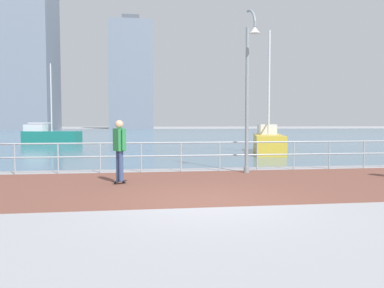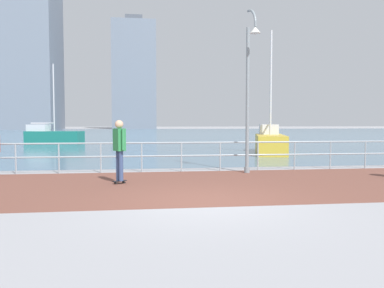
# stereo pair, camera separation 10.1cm
# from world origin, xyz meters

# --- Properties ---
(ground) EXTENTS (220.00, 220.00, 0.00)m
(ground) POSITION_xyz_m (0.00, 40.00, 0.00)
(ground) COLOR #9E9EA3
(brick_paving) EXTENTS (28.00, 5.78, 0.01)m
(brick_paving) POSITION_xyz_m (0.00, 2.37, 0.00)
(brick_paving) COLOR brown
(brick_paving) RESTS_ON ground
(harbor_water) EXTENTS (180.00, 88.00, 0.00)m
(harbor_water) POSITION_xyz_m (0.00, 50.26, 0.00)
(harbor_water) COLOR slate
(harbor_water) RESTS_ON ground
(waterfront_railing) EXTENTS (25.25, 0.06, 1.06)m
(waterfront_railing) POSITION_xyz_m (0.00, 5.26, 0.73)
(waterfront_railing) COLOR #9EADB7
(waterfront_railing) RESTS_ON ground
(lamppost) EXTENTS (0.37, 0.81, 5.57)m
(lamppost) POSITION_xyz_m (2.25, 4.50, 3.08)
(lamppost) COLOR gray
(lamppost) RESTS_ON ground
(skateboarder) EXTENTS (0.40, 0.52, 1.81)m
(skateboarder) POSITION_xyz_m (-2.02, 2.80, 1.10)
(skateboarder) COLOR black
(skateboarder) RESTS_ON ground
(sailboat_ivory) EXTENTS (4.92, 2.63, 6.61)m
(sailboat_ivory) POSITION_xyz_m (-8.84, 25.08, 0.63)
(sailboat_ivory) COLOR #197266
(sailboat_ivory) RESTS_ON ground
(sailboat_yellow) EXTENTS (2.73, 5.10, 6.85)m
(sailboat_yellow) POSITION_xyz_m (5.82, 12.71, 0.65)
(sailboat_yellow) COLOR gold
(sailboat_yellow) RESTS_ON ground
(tower_steel) EXTENTS (15.87, 16.33, 47.92)m
(tower_steel) POSITION_xyz_m (-30.11, 91.31, 23.12)
(tower_steel) COLOR slate
(tower_steel) RESTS_ON ground
(tower_glass) EXTENTS (11.66, 12.34, 30.82)m
(tower_glass) POSITION_xyz_m (-3.41, 99.85, 14.58)
(tower_glass) COLOR slate
(tower_glass) RESTS_ON ground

